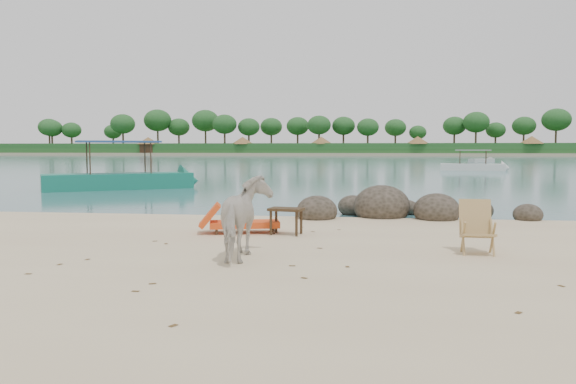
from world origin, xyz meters
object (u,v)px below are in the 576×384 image
at_px(boulders, 395,210).
at_px(cow, 247,219).
at_px(boat_near, 118,149).
at_px(lounge_chair, 245,221).
at_px(side_table, 286,223).
at_px(deck_chair, 478,229).

distance_m(boulders, cow, 6.79).
distance_m(boulders, boat_near, 15.59).
relative_size(lounge_chair, boat_near, 0.25).
bearing_deg(cow, boat_near, -63.02).
xyz_separation_m(boulders, side_table, (-2.46, -3.56, 0.07)).
bearing_deg(lounge_chair, deck_chair, -36.63).
distance_m(cow, lounge_chair, 2.88).
distance_m(lounge_chair, boat_near, 15.79).
xyz_separation_m(boulders, lounge_chair, (-3.39, -3.40, 0.06)).
relative_size(deck_chair, boat_near, 0.12).
relative_size(cow, boat_near, 0.22).
distance_m(boulders, deck_chair, 5.40).
xyz_separation_m(cow, side_table, (0.30, 2.62, -0.41)).
bearing_deg(cow, lounge_chair, -80.90).
xyz_separation_m(cow, boat_near, (-9.37, 15.83, 1.13)).
bearing_deg(cow, side_table, -100.15).
height_order(lounge_chair, deck_chair, deck_chair).
bearing_deg(deck_chair, boat_near, 133.83).
relative_size(cow, deck_chair, 1.75).
relative_size(side_table, lounge_chair, 0.38).
bearing_deg(lounge_chair, side_table, -23.55).
bearing_deg(deck_chair, cow, -164.66).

